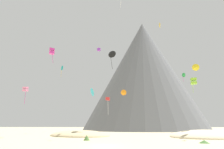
# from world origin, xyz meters

# --- Properties ---
(ground_plane) EXTENTS (400.00, 400.00, 0.00)m
(ground_plane) POSITION_xyz_m (0.00, 0.00, 0.00)
(ground_plane) COLOR #CCBA8E
(dune_foreground_left) EXTENTS (20.88, 23.00, 3.29)m
(dune_foreground_left) POSITION_xyz_m (21.03, 21.90, 0.00)
(dune_foreground_left) COLOR beige
(dune_foreground_left) RESTS_ON ground_plane
(dune_foreground_right) EXTENTS (21.82, 22.58, 2.79)m
(dune_foreground_right) POSITION_xyz_m (-8.40, 26.32, 0.00)
(dune_foreground_right) COLOR #C6B284
(dune_foreground_right) RESTS_ON ground_plane
(bush_near_left) EXTENTS (1.90, 1.90, 0.49)m
(bush_near_left) POSITION_xyz_m (14.80, 4.75, 0.24)
(bush_near_left) COLOR #477238
(bush_near_left) RESTS_ON ground_plane
(bush_far_left) EXTENTS (1.41, 1.41, 0.96)m
(bush_far_left) POSITION_xyz_m (-3.97, 9.87, 0.48)
(bush_far_left) COLOR #568442
(bush_far_left) RESTS_ON ground_plane
(rock_massif) EXTENTS (87.31, 87.31, 56.93)m
(rock_massif) POSITION_xyz_m (15.31, 83.25, 25.05)
(rock_massif) COLOR slate
(rock_massif) RESTS_ON ground_plane
(kite_magenta_mid) EXTENTS (1.76, 1.73, 4.12)m
(kite_magenta_mid) POSITION_xyz_m (-16.42, 25.28, 21.99)
(kite_magenta_mid) COLOR #D1339E
(kite_lime_low) EXTENTS (1.56, 1.56, 3.78)m
(kite_lime_low) POSITION_xyz_m (20.67, 26.19, 13.63)
(kite_lime_low) COLOR #8CD133
(kite_violet_mid) EXTENTS (1.04, 1.04, 0.79)m
(kite_violet_mid) POSITION_xyz_m (-4.27, 29.81, 23.85)
(kite_violet_mid) COLOR purple
(kite_black_mid) EXTENTS (2.35, 1.41, 5.50)m
(kite_black_mid) POSITION_xyz_m (-0.46, 29.12, 22.17)
(kite_black_mid) COLOR black
(kite_green_mid) EXTENTS (1.38, 1.62, 3.51)m
(kite_green_mid) POSITION_xyz_m (26.56, 56.84, 21.88)
(kite_green_mid) COLOR green
(kite_cyan_low) EXTENTS (1.72, 2.31, 2.14)m
(kite_cyan_low) POSITION_xyz_m (-5.18, 25.24, 10.90)
(kite_cyan_low) COLOR #33BCDB
(kite_orange_low) EXTENTS (1.74, 0.72, 1.73)m
(kite_orange_low) POSITION_xyz_m (2.73, 36.72, 12.28)
(kite_orange_low) COLOR orange
(kite_pink_low) EXTENTS (1.33, 1.37, 4.74)m
(kite_pink_low) POSITION_xyz_m (-24.11, 28.09, 12.19)
(kite_pink_low) COLOR pink
(kite_gold_high) EXTENTS (0.50, 0.75, 1.59)m
(kite_gold_high) POSITION_xyz_m (14.45, 35.62, 33.67)
(kite_gold_high) COLOR gold
(kite_red_low) EXTENTS (1.25, 1.20, 5.34)m
(kite_red_low) POSITION_xyz_m (-2.15, 36.71, 10.32)
(kite_red_low) COLOR red
(kite_teal_mid) EXTENTS (1.36, 1.56, 4.51)m
(kite_teal_mid) POSITION_xyz_m (-20.03, 48.20, 23.19)
(kite_teal_mid) COLOR teal
(kite_yellow_mid) EXTENTS (1.73, 0.94, 1.72)m
(kite_yellow_mid) POSITION_xyz_m (20.15, 22.09, 16.29)
(kite_yellow_mid) COLOR yellow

